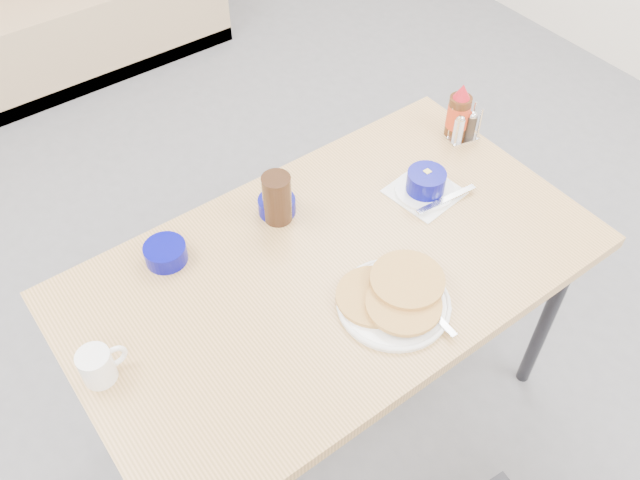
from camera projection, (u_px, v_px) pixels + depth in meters
ground at (376, 460)px, 2.21m from camera, size 6.00×6.00×0.00m
booth_bench at (32, 10)px, 3.45m from camera, size 1.90×0.56×1.22m
dining_table at (333, 279)px, 1.83m from camera, size 1.40×0.80×0.76m
pancake_plate at (394, 298)px, 1.68m from camera, size 0.29×0.31×0.05m
coffee_mug at (98, 365)px, 1.53m from camera, size 0.11×0.08×0.09m
grits_setting at (426, 184)px, 1.94m from camera, size 0.22×0.20×0.08m
creamer_bowl at (166, 253)px, 1.78m from camera, size 0.11×0.11×0.05m
butter_bowl at (277, 206)px, 1.90m from camera, size 0.11×0.11×0.05m
amber_tumbler at (277, 198)px, 1.84m from camera, size 0.10×0.10×0.15m
condiment_caddy at (464, 128)px, 2.10m from camera, size 0.11×0.08×0.11m
syrup_bottle at (458, 113)px, 2.09m from camera, size 0.07×0.07×0.18m
sugar_wrapper at (350, 299)px, 1.70m from camera, size 0.05×0.04×0.00m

